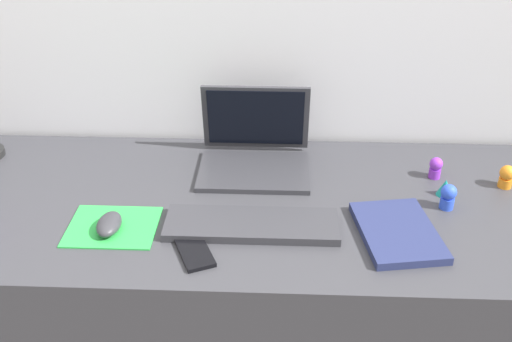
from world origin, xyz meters
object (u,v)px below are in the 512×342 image
Objects in this scene: laptop at (255,147)px; keyboard at (252,225)px; notebook_pad at (398,232)px; toy_figurine_teal at (445,187)px; toy_figurine_orange at (507,176)px; mouse at (109,224)px; cell_phone at (194,251)px; toy_figurine_purple at (436,167)px; toy_figurine_blue at (448,196)px.

keyboard is at bearing -88.81° from laptop.
toy_figurine_teal is (0.15, 0.18, 0.01)m from notebook_pad.
toy_figurine_orange is 0.18m from toy_figurine_teal.
laptop is at bearing 45.67° from mouse.
mouse is 1.02m from toy_figurine_orange.
mouse is (-0.33, -0.33, -0.03)m from laptop.
cell_phone is at bearing -178.69° from notebook_pad.
toy_figurine_teal is (-0.17, -0.05, -0.01)m from toy_figurine_orange.
toy_figurine_purple is (0.49, -0.05, -0.02)m from laptop.
toy_figurine_purple is (0.00, 0.15, -0.00)m from toy_figurine_blue.
toy_figurine_blue is at bearing 31.72° from notebook_pad.
mouse is at bearing 171.92° from notebook_pad.
notebook_pad is 5.32× the size of toy_figurine_teal.
notebook_pad is 4.02× the size of toy_figurine_purple.
keyboard is (0.01, -0.31, -0.04)m from laptop.
keyboard reaches higher than cell_phone.
toy_figurine_orange reaches higher than keyboard.
toy_figurine_teal is (0.50, -0.14, -0.03)m from laptop.
keyboard is at bearing 168.37° from notebook_pad.
toy_figurine_teal reaches higher than mouse.
notebook_pad is (0.67, 0.01, -0.01)m from mouse.
keyboard is 6.20× the size of toy_figurine_blue.
mouse is at bearing 137.05° from cell_phone.
laptop is 0.31m from keyboard.
toy_figurine_orange is (0.32, 0.23, 0.02)m from notebook_pad.
toy_figurine_blue is 0.21m from toy_figurine_orange.
toy_figurine_teal is at bearing 41.58° from notebook_pad.
toy_figurine_blue is (0.81, 0.13, 0.01)m from mouse.
toy_figurine_purple is at bearing 19.06° from mouse.
laptop is at bearing 157.64° from toy_figurine_blue.
toy_figurine_blue is at bearing 9.32° from mouse.
toy_figurine_purple is at bearing 89.16° from toy_figurine_blue.
cell_phone is 0.67m from toy_figurine_teal.
toy_figurine_orange is (0.66, -0.09, -0.02)m from laptop.
mouse is 0.82m from toy_figurine_blue.
mouse is 0.40× the size of notebook_pad.
laptop reaches higher than toy_figurine_orange.
mouse is at bearing -160.94° from toy_figurine_purple.
toy_figurine_purple is at bearing -6.08° from laptop.
toy_figurine_blue reaches higher than cell_phone.
keyboard and notebook_pad have the same top height.
laptop is 0.49m from toy_figurine_purple.
laptop is 0.73× the size of keyboard.
toy_figurine_orange is (0.18, 0.11, -0.00)m from toy_figurine_blue.
toy_figurine_orange is at bearing -7.96° from laptop.
toy_figurine_purple is (-0.01, 0.09, 0.01)m from toy_figurine_teal.
mouse is 1.45× the size of toy_figurine_blue.
mouse is at bearing -170.68° from toy_figurine_blue.
toy_figurine_blue is 0.15m from toy_figurine_purple.
toy_figurine_orange is (0.66, 0.21, 0.02)m from keyboard.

